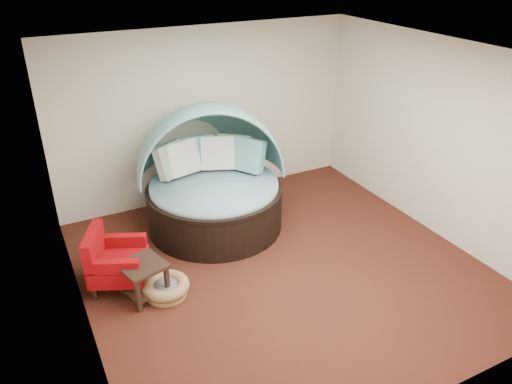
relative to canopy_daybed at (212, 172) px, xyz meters
name	(u,v)px	position (x,y,z in m)	size (l,w,h in m)	color
floor	(282,267)	(0.34, -1.52, -0.86)	(5.00, 5.00, 0.00)	#4A1F15
wall_back	(207,115)	(0.34, 0.98, 0.54)	(5.00, 5.00, 0.00)	beige
wall_front	(437,287)	(0.34, -4.02, 0.54)	(5.00, 5.00, 0.00)	beige
wall_left	(70,220)	(-2.16, -1.52, 0.54)	(5.00, 5.00, 0.00)	beige
wall_right	(437,139)	(2.84, -1.52, 0.54)	(5.00, 5.00, 0.00)	beige
ceiling	(288,56)	(0.34, -1.52, 1.94)	(5.00, 5.00, 0.00)	white
canopy_daybed	(212,172)	(0.00, 0.00, 0.00)	(2.49, 2.43, 1.86)	black
pet_basket	(166,287)	(-1.21, -1.36, -0.75)	(0.70, 0.70, 0.20)	olive
red_armchair	(114,261)	(-1.71, -0.89, -0.50)	(0.89, 0.89, 0.79)	black
side_table	(143,276)	(-1.45, -1.28, -0.55)	(0.62, 0.62, 0.48)	black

